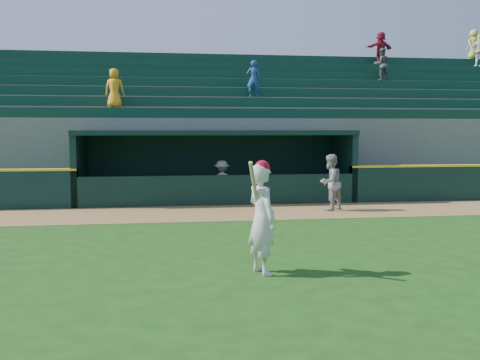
{
  "coord_description": "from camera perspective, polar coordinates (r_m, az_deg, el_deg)",
  "views": [
    {
      "loc": [
        -1.75,
        -10.83,
        2.49
      ],
      "look_at": [
        0.0,
        1.6,
        1.3
      ],
      "focal_mm": 40.0,
      "sensor_mm": 36.0,
      "label": 1
    }
  ],
  "objects": [
    {
      "name": "ground",
      "position": [
        11.25,
        1.14,
        -7.37
      ],
      "size": [
        120.0,
        120.0,
        0.0
      ],
      "primitive_type": "plane",
      "color": "#1B4611",
      "rests_on": "ground"
    },
    {
      "name": "batter_at_plate",
      "position": [
        9.21,
        2.35,
        -4.01
      ],
      "size": [
        0.67,
        0.87,
        1.99
      ],
      "color": "silver",
      "rests_on": "ground"
    },
    {
      "name": "dugout_player_front",
      "position": [
        16.6,
        9.59,
        -0.27
      ],
      "size": [
        1.07,
        1.02,
        1.73
      ],
      "primitive_type": "imported",
      "rotation": [
        0.0,
        0.0,
        3.76
      ],
      "color": "gray",
      "rests_on": "ground"
    },
    {
      "name": "stands",
      "position": [
        23.47,
        -3.71,
        5.17
      ],
      "size": [
        34.5,
        6.25,
        7.49
      ],
      "color": "slate",
      "rests_on": "ground"
    },
    {
      "name": "warning_track",
      "position": [
        16.02,
        -1.65,
        -3.51
      ],
      "size": [
        40.0,
        3.0,
        0.01
      ],
      "primitive_type": "cube",
      "color": "olive",
      "rests_on": "ground"
    },
    {
      "name": "dugout",
      "position": [
        18.95,
        -2.7,
        1.99
      ],
      "size": [
        9.4,
        2.8,
        2.46
      ],
      "color": "#63635E",
      "rests_on": "ground"
    },
    {
      "name": "dugout_player_inside",
      "position": [
        18.07,
        -1.94,
        -0.19
      ],
      "size": [
        0.99,
        0.63,
        1.45
      ],
      "primitive_type": "imported",
      "rotation": [
        0.0,
        0.0,
        3.24
      ],
      "color": "#9D9D98",
      "rests_on": "ground"
    }
  ]
}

